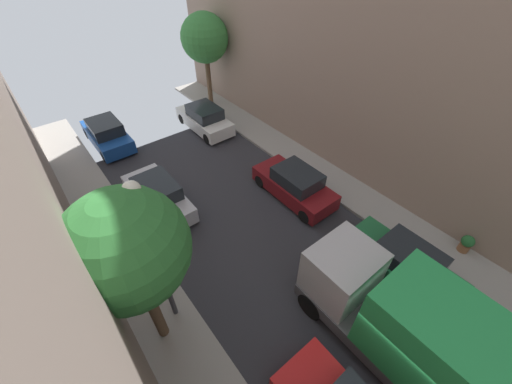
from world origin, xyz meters
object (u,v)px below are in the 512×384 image
object	(u,v)px
parked_car_right_2	(295,185)
street_tree_1	(205,39)
parked_car_left_3	(158,196)
street_tree_2	(127,249)
lamp_post	(150,242)
parked_car_right_1	(403,264)
potted_plant_0	(467,243)
parked_car_right_3	(205,119)
parked_car_left_4	(107,134)
delivery_truck	(418,336)

from	to	relation	value
parked_car_right_2	street_tree_1	xyz separation A→B (m)	(2.11, 10.75, 3.74)
parked_car_left_3	parked_car_right_2	xyz separation A→B (m)	(5.40, -3.31, 0.00)
street_tree_2	lamp_post	distance (m)	0.89
parked_car_right_1	potted_plant_0	distance (m)	3.13
parked_car_right_3	parked_car_left_4	bearing A→B (deg)	159.74
parked_car_left_3	lamp_post	bearing A→B (deg)	-110.26
parked_car_right_3	street_tree_2	world-z (taller)	street_tree_2
parked_car_left_4	street_tree_1	world-z (taller)	street_tree_1
parked_car_right_2	street_tree_2	size ratio (longest dim) A/B	0.72
parked_car_right_3	potted_plant_0	size ratio (longest dim) A/B	5.35
delivery_truck	lamp_post	bearing A→B (deg)	129.49
parked_car_left_3	parked_car_right_1	size ratio (longest dim) A/B	1.00
parked_car_right_3	lamp_post	bearing A→B (deg)	-126.31
delivery_truck	lamp_post	xyz separation A→B (m)	(-4.60, 5.58, 2.13)
street_tree_1	parked_car_right_1	bearing A→B (deg)	-97.32
parked_car_right_2	parked_car_right_3	size ratio (longest dim) A/B	1.00
parked_car_left_4	parked_car_right_2	bearing A→B (deg)	-61.85
lamp_post	street_tree_2	bearing A→B (deg)	-148.87
delivery_truck	street_tree_1	xyz separation A→B (m)	(4.81, 18.17, 2.67)
potted_plant_0	lamp_post	xyz separation A→B (m)	(-10.26, 4.84, 3.36)
parked_car_left_3	parked_car_right_1	bearing A→B (deg)	-58.97
parked_car_right_3	delivery_truck	size ratio (longest dim) A/B	0.64
parked_car_left_3	street_tree_1	xyz separation A→B (m)	(7.51, 7.44, 3.74)
parked_car_left_3	potted_plant_0	xyz separation A→B (m)	(8.36, -9.99, -0.15)
street_tree_2	parked_car_left_3	bearing A→B (deg)	65.56
street_tree_1	street_tree_2	size ratio (longest dim) A/B	1.00
street_tree_1	delivery_truck	bearing A→B (deg)	-104.82
parked_car_left_4	potted_plant_0	bearing A→B (deg)	-63.52
parked_car_left_3	parked_car_right_3	bearing A→B (deg)	41.56
lamp_post	parked_car_left_3	bearing A→B (deg)	69.74
parked_car_left_4	parked_car_right_2	world-z (taller)	same
delivery_truck	potted_plant_0	bearing A→B (deg)	7.47
delivery_truck	parked_car_right_1	bearing A→B (deg)	33.00
parked_car_right_3	parked_car_right_1	bearing A→B (deg)	-90.00
parked_car_left_3	parked_car_right_1	world-z (taller)	same
parked_car_right_1	lamp_post	xyz separation A→B (m)	(-7.30, 3.83, 3.20)
parked_car_right_3	lamp_post	distance (m)	12.74
delivery_truck	parked_car_right_2	bearing A→B (deg)	70.00
street_tree_2	parked_car_right_1	bearing A→B (deg)	-23.65
street_tree_1	parked_car_right_3	bearing A→B (deg)	-128.48
delivery_truck	street_tree_1	distance (m)	18.99
street_tree_1	street_tree_2	world-z (taller)	street_tree_2
parked_car_left_3	street_tree_1	size ratio (longest dim) A/B	0.72
parked_car_right_3	street_tree_1	bearing A→B (deg)	51.52
parked_car_left_4	delivery_truck	distance (m)	17.75
parked_car_right_1	potted_plant_0	bearing A→B (deg)	-18.91
parked_car_left_3	delivery_truck	bearing A→B (deg)	-75.88
delivery_truck	street_tree_2	distance (m)	7.84
potted_plant_0	lamp_post	distance (m)	11.83
parked_car_right_1	parked_car_right_3	distance (m)	13.76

